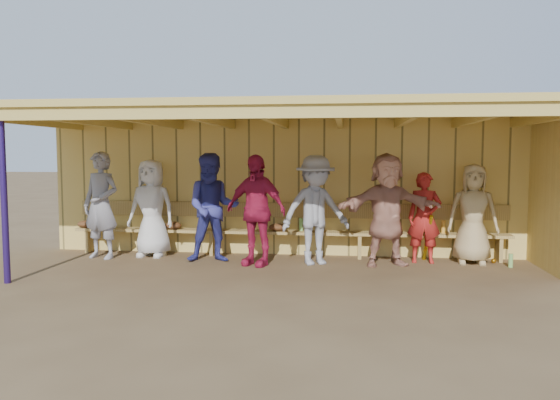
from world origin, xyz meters
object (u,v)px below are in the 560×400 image
at_px(player_e, 315,210).
at_px(player_g, 424,218).
at_px(player_h, 473,214).
at_px(player_c, 213,208).
at_px(player_f, 387,209).
at_px(player_d, 256,210).
at_px(bench, 285,226).
at_px(player_b, 152,208).
at_px(player_a, 101,205).

distance_m(player_e, player_g, 1.81).
bearing_deg(player_h, player_c, -169.30).
bearing_deg(player_f, player_c, 166.34).
bearing_deg(player_d, player_f, 26.56).
distance_m(player_c, bench, 1.37).
height_order(player_e, player_h, player_e).
distance_m(player_b, player_f, 4.03).
relative_size(player_f, player_g, 1.21).
distance_m(player_a, player_h, 6.22).
relative_size(player_c, player_f, 1.00).
xyz_separation_m(player_e, player_f, (1.14, 0.03, 0.02)).
bearing_deg(player_g, player_b, -178.65).
height_order(player_b, player_g, player_b).
bearing_deg(player_b, player_c, -10.98).
height_order(player_a, player_g, player_a).
bearing_deg(bench, player_b, -171.89).
distance_m(player_c, player_g, 3.49).
bearing_deg(player_d, bench, 86.24).
height_order(player_f, player_g, player_f).
bearing_deg(player_d, player_a, -165.32).
relative_size(player_a, bench, 0.24).
xyz_separation_m(player_f, player_h, (1.40, 0.32, -0.09)).
bearing_deg(player_b, player_a, -156.27).
bearing_deg(player_f, bench, 145.58).
xyz_separation_m(player_a, player_d, (2.73, -0.26, -0.03)).
xyz_separation_m(player_c, player_g, (3.47, 0.34, -0.16)).
xyz_separation_m(player_b, player_h, (5.42, 0.02, -0.03)).
bearing_deg(player_h, player_a, -171.25).
bearing_deg(player_e, player_a, 154.57).
distance_m(player_h, bench, 3.14).
relative_size(player_b, player_h, 1.04).
relative_size(player_f, player_h, 1.11).
bearing_deg(bench, player_a, -168.96).
xyz_separation_m(player_b, bench, (2.31, 0.33, -0.32)).
xyz_separation_m(player_b, player_g, (4.65, 0.01, -0.10)).
xyz_separation_m(player_c, player_f, (2.84, 0.03, 0.00)).
relative_size(player_b, bench, 0.22).
distance_m(player_b, player_g, 4.65).
height_order(player_c, player_f, player_f).
distance_m(player_a, player_d, 2.74).
relative_size(player_a, player_g, 1.23).
height_order(player_g, player_h, player_h).
distance_m(player_d, player_f, 2.10).
height_order(player_d, player_g, player_d).
relative_size(player_f, bench, 0.24).
bearing_deg(player_h, player_e, -166.12).
relative_size(player_b, player_c, 0.94).
height_order(player_a, player_f, player_a).
relative_size(player_a, player_h, 1.12).
height_order(player_c, bench, player_c).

